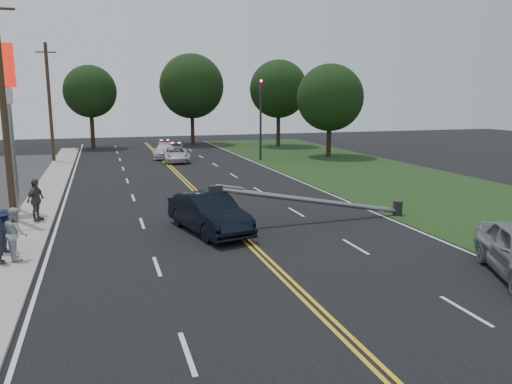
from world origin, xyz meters
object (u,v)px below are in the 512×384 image
object	(u,v)px
bystander_d	(36,200)
traffic_signal	(261,112)
bystander_c	(5,231)
bystander_b	(16,233)
utility_pole_mid	(3,108)
fallen_streetlight	(323,201)
bystander_a	(0,241)
utility_pole_far	(50,102)
crashed_sedan	(209,213)
emergency_a	(176,154)
emergency_b	(165,151)

from	to	relation	value
bystander_d	traffic_signal	bearing A→B (deg)	-13.92
bystander_d	bystander_c	bearing A→B (deg)	-158.61
bystander_b	utility_pole_mid	bearing A→B (deg)	-7.11
fallen_streetlight	bystander_a	bearing A→B (deg)	-169.25
utility_pole_far	crashed_sedan	distance (m)	27.85
fallen_streetlight	bystander_a	world-z (taller)	fallen_streetlight
traffic_signal	emergency_a	xyz separation A→B (m)	(-7.37, 1.03, -3.57)
emergency_b	bystander_b	size ratio (longest dim) A/B	2.53
fallen_streetlight	utility_pole_far	bearing A→B (deg)	117.24
emergency_a	emergency_b	size ratio (longest dim) A/B	1.01
bystander_a	bystander_c	distance (m)	1.28
fallen_streetlight	crashed_sedan	world-z (taller)	fallen_streetlight
fallen_streetlight	bystander_a	xyz separation A→B (m)	(-12.82, -2.43, -0.03)
emergency_b	bystander_b	world-z (taller)	bystander_b
fallen_streetlight	crashed_sedan	size ratio (longest dim) A/B	1.88
crashed_sedan	traffic_signal	bearing A→B (deg)	53.17
fallen_streetlight	utility_pole_far	xyz separation A→B (m)	(-13.39, 26.00, 4.17)
utility_pole_mid	emergency_b	world-z (taller)	utility_pole_mid
crashed_sedan	bystander_d	world-z (taller)	bystander_d
traffic_signal	bystander_c	bearing A→B (deg)	-126.24
utility_pole_far	bystander_a	bearing A→B (deg)	-88.85
utility_pole_far	bystander_a	distance (m)	28.75
fallen_streetlight	utility_pole_mid	size ratio (longest dim) A/B	0.94
utility_pole_mid	crashed_sedan	distance (m)	10.09
utility_pole_far	emergency_b	distance (m)	10.53
emergency_b	bystander_a	bearing A→B (deg)	-95.70
emergency_b	bystander_c	xyz separation A→B (m)	(-9.02, -27.24, 0.24)
bystander_c	bystander_d	size ratio (longest dim) A/B	0.82
bystander_a	bystander_d	world-z (taller)	bystander_d
traffic_signal	bystander_c	xyz separation A→B (m)	(-16.97, -23.15, -3.30)
bystander_c	bystander_d	distance (m)	4.64
bystander_a	bystander_b	bearing A→B (deg)	-70.33
bystander_b	fallen_streetlight	bearing A→B (deg)	-96.74
emergency_a	bystander_d	xyz separation A→B (m)	(-9.09, -19.58, 0.43)
fallen_streetlight	crashed_sedan	bearing A→B (deg)	-176.69
utility_pole_mid	bystander_a	size ratio (longest dim) A/B	6.51
fallen_streetlight	crashed_sedan	xyz separation A→B (m)	(-5.32, -0.31, -0.10)
emergency_a	bystander_b	size ratio (longest dim) A/B	2.55
bystander_b	bystander_d	bearing A→B (deg)	-16.76
emergency_b	emergency_a	bearing A→B (deg)	-67.48
utility_pole_far	bystander_c	xyz separation A→B (m)	(0.53, -27.15, -4.18)
emergency_a	bystander_b	world-z (taller)	bystander_b
bystander_a	bystander_b	xyz separation A→B (m)	(0.44, 0.30, 0.13)
crashed_sedan	bystander_b	xyz separation A→B (m)	(-7.06, -1.82, 0.20)
emergency_a	crashed_sedan	bearing A→B (deg)	-91.19
crashed_sedan	emergency_a	world-z (taller)	crashed_sedan
bystander_b	utility_pole_far	bearing A→B (deg)	-14.43
traffic_signal	crashed_sedan	distance (m)	24.45
emergency_b	bystander_d	size ratio (longest dim) A/B	2.40
crashed_sedan	bystander_c	xyz separation A→B (m)	(-7.54, -0.85, 0.08)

